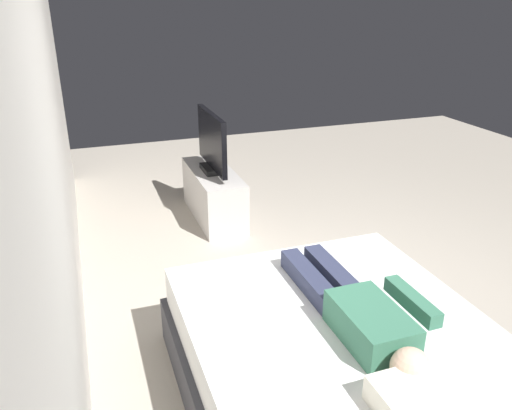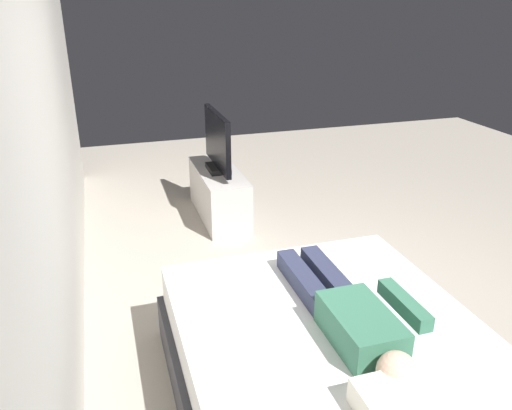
{
  "view_description": "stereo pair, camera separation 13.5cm",
  "coord_description": "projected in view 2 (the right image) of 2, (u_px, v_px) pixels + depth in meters",
  "views": [
    {
      "loc": [
        -2.77,
        1.52,
        2.15
      ],
      "look_at": [
        0.51,
        0.35,
        0.69
      ],
      "focal_mm": 35.59,
      "sensor_mm": 36.0,
      "label": 1
    },
    {
      "loc": [
        -2.81,
        1.39,
        2.15
      ],
      "look_at": [
        0.51,
        0.35,
        0.69
      ],
      "focal_mm": 35.59,
      "sensor_mm": 36.0,
      "label": 2
    }
  ],
  "objects": [
    {
      "name": "ground_plane",
      "position": [
        323.0,
        313.0,
        3.68
      ],
      "size": [
        10.0,
        10.0,
        0.0
      ],
      "primitive_type": "plane",
      "color": "#ADA393"
    },
    {
      "name": "back_wall",
      "position": [
        45.0,
        128.0,
        3.03
      ],
      "size": [
        6.4,
        0.1,
        2.8
      ],
      "primitive_type": "cube",
      "color": "silver",
      "rests_on": "ground"
    },
    {
      "name": "bed",
      "position": [
        335.0,
        376.0,
        2.7
      ],
      "size": [
        1.98,
        1.63,
        0.54
      ],
      "color": "#333338",
      "rests_on": "ground"
    },
    {
      "name": "person",
      "position": [
        351.0,
        314.0,
        2.61
      ],
      "size": [
        1.26,
        0.46,
        0.18
      ],
      "color": "#387056",
      "rests_on": "bed"
    },
    {
      "name": "remote",
      "position": [
        402.0,
        297.0,
        2.88
      ],
      "size": [
        0.15,
        0.04,
        0.02
      ],
      "primitive_type": "cube",
      "color": "black",
      "rests_on": "bed"
    },
    {
      "name": "tv_stand",
      "position": [
        219.0,
        194.0,
        5.18
      ],
      "size": [
        1.1,
        0.4,
        0.5
      ],
      "primitive_type": "cube",
      "color": "#B7B2AD",
      "rests_on": "ground"
    },
    {
      "name": "tv",
      "position": [
        217.0,
        143.0,
        4.98
      ],
      "size": [
        0.88,
        0.2,
        0.59
      ],
      "color": "black",
      "rests_on": "tv_stand"
    }
  ]
}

